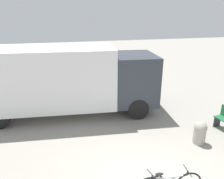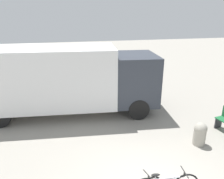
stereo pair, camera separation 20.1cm
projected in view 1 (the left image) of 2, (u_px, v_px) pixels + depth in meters
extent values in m
cube|color=white|center=(42.00, 78.00, 9.44)|extent=(6.38, 2.94, 2.58)
cube|color=#333842|center=(133.00, 78.00, 10.06)|extent=(2.09, 2.45, 2.19)
cylinder|color=black|center=(128.00, 92.00, 11.39)|extent=(0.94, 0.36, 0.92)
cylinder|color=black|center=(138.00, 109.00, 9.47)|extent=(0.94, 0.36, 0.92)
cylinder|color=black|center=(12.00, 98.00, 10.60)|extent=(0.94, 0.36, 0.92)
cube|color=#2D2D33|center=(217.00, 121.00, 8.90)|extent=(0.34, 0.11, 0.45)
cylinder|color=black|center=(152.00, 177.00, 5.26)|extent=(0.03, 0.03, 0.15)
cylinder|color=black|center=(152.00, 175.00, 5.23)|extent=(0.12, 0.43, 0.02)
cylinder|color=silver|center=(170.00, 177.00, 5.36)|extent=(0.89, 0.11, 0.04)
cylinder|color=silver|center=(159.00, 177.00, 5.30)|extent=(0.03, 0.03, 0.11)
ellipsoid|color=black|center=(159.00, 174.00, 5.27)|extent=(0.23, 0.11, 0.05)
cylinder|color=black|center=(187.00, 173.00, 5.40)|extent=(0.03, 0.03, 0.15)
cylinder|color=black|center=(188.00, 171.00, 5.37)|extent=(0.06, 0.44, 0.02)
cylinder|color=#9E998C|center=(199.00, 135.00, 7.74)|extent=(0.42, 0.42, 0.62)
sphere|color=#9E998C|center=(201.00, 127.00, 7.63)|extent=(0.45, 0.45, 0.45)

